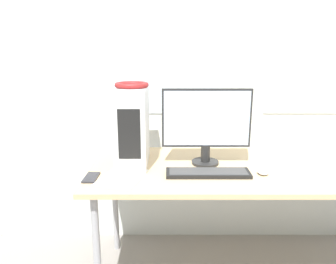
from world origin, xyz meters
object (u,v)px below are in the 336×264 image
object	(u,v)px
pc_tower	(131,126)
mouse	(261,172)
cell_phone	(90,178)
headphones	(130,85)
monitor_main	(205,123)
keyboard	(207,173)

from	to	relation	value
pc_tower	mouse	bearing A→B (deg)	-14.05
mouse	cell_phone	bearing A→B (deg)	-176.28
pc_tower	cell_phone	size ratio (longest dim) A/B	3.16
headphones	cell_phone	distance (m)	0.58
pc_tower	mouse	distance (m)	0.80
monitor_main	keyboard	world-z (taller)	monitor_main
mouse	pc_tower	bearing A→B (deg)	165.95
cell_phone	keyboard	bearing A→B (deg)	6.46
mouse	cell_phone	size ratio (longest dim) A/B	0.59
keyboard	monitor_main	bearing A→B (deg)	88.65
monitor_main	mouse	bearing A→B (deg)	-29.16
pc_tower	cell_phone	bearing A→B (deg)	-129.89
monitor_main	mouse	size ratio (longest dim) A/B	6.15
mouse	monitor_main	bearing A→B (deg)	150.84
headphones	cell_phone	size ratio (longest dim) A/B	1.35
pc_tower	cell_phone	distance (m)	0.40
headphones	monitor_main	bearing A→B (deg)	-2.22
keyboard	mouse	bearing A→B (deg)	2.12
headphones	monitor_main	world-z (taller)	headphones
mouse	cell_phone	xyz separation A→B (m)	(-0.96, -0.06, -0.01)
headphones	monitor_main	size ratio (longest dim) A/B	0.38
headphones	monitor_main	xyz separation A→B (m)	(0.44, -0.02, -0.22)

